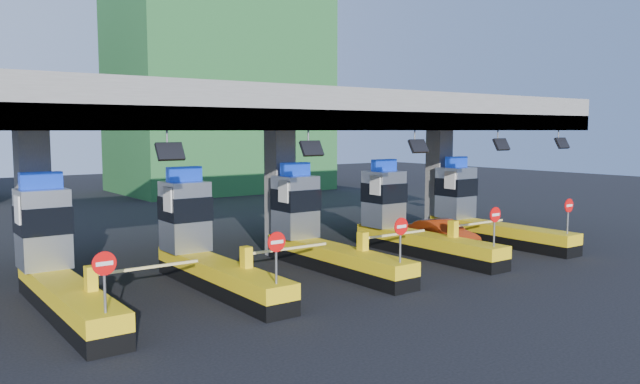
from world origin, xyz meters
TOP-DOWN VIEW (x-y plane):
  - ground at (0.00, 0.00)m, footprint 120.00×120.00m
  - toll_canopy at (0.00, 2.87)m, footprint 28.00×12.09m
  - toll_lane_far_left at (-10.00, 0.28)m, footprint 4.43×8.00m
  - toll_lane_left at (-5.00, 0.28)m, footprint 4.43×8.00m
  - toll_lane_center at (0.00, 0.28)m, footprint 4.43×8.00m
  - toll_lane_right at (5.00, 0.28)m, footprint 4.43×8.00m
  - toll_lane_far_right at (10.00, 0.28)m, footprint 4.43×8.00m
  - bg_building_scaffold at (12.00, 32.00)m, footprint 18.00×12.00m
  - red_car at (7.10, -0.01)m, footprint 1.91×4.10m

SIDE VIEW (x-z plane):
  - ground at x=0.00m, z-range 0.00..0.00m
  - red_car at x=7.10m, z-range 0.00..1.30m
  - toll_lane_far_left at x=-10.00m, z-range -0.68..3.47m
  - toll_lane_left at x=-5.00m, z-range -0.68..3.47m
  - toll_lane_center at x=0.00m, z-range -0.68..3.47m
  - toll_lane_right at x=5.00m, z-range -0.68..3.47m
  - toll_lane_far_right at x=10.00m, z-range -0.68..3.47m
  - toll_canopy at x=0.00m, z-range 2.63..9.63m
  - bg_building_scaffold at x=12.00m, z-range 0.00..28.00m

